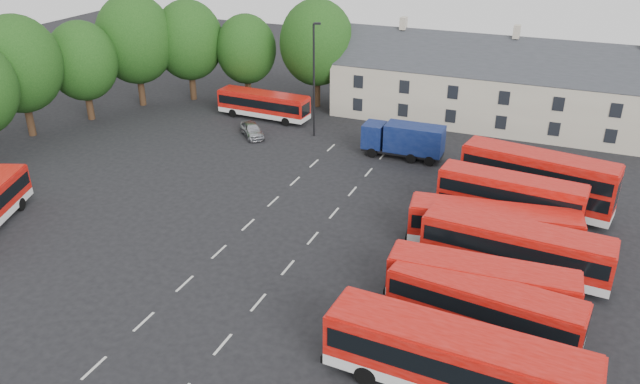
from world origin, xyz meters
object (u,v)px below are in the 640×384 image
at_px(bus_dd_south, 510,199).
at_px(silver_car, 252,130).
at_px(bus_row_a, 457,358).
at_px(lamppost, 314,78).
at_px(box_truck, 404,139).

xyz_separation_m(bus_dd_south, silver_car, (-25.11, 9.38, -1.59)).
bearing_deg(bus_row_a, lamppost, 126.81).
bearing_deg(silver_car, lamppost, -19.57).
height_order(bus_dd_south, lamppost, lamppost).
distance_m(silver_car, lamppost, 7.87).
bearing_deg(lamppost, bus_row_a, -56.32).
xyz_separation_m(bus_row_a, silver_car, (-24.94, 26.74, -1.40)).
xyz_separation_m(bus_dd_south, box_truck, (-10.18, 9.82, -0.53)).
relative_size(box_truck, lamppost, 0.66).
height_order(bus_dd_south, box_truck, bus_dd_south).
height_order(box_truck, silver_car, box_truck).
distance_m(bus_row_a, lamppost, 35.29).
bearing_deg(bus_dd_south, box_truck, 141.31).
xyz_separation_m(bus_row_a, lamppost, (-19.46, 29.21, 3.68)).
bearing_deg(box_truck, lamppost, 167.13).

